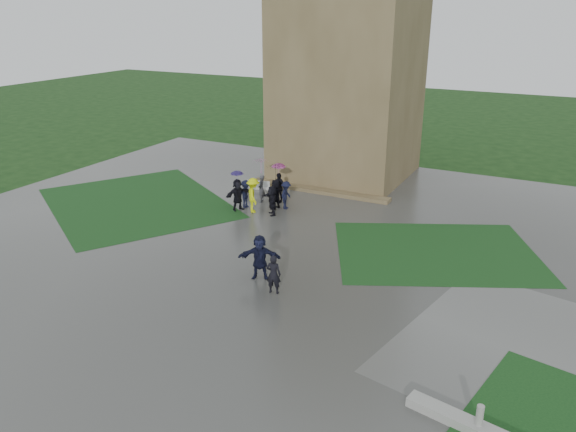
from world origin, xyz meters
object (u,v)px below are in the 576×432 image
at_px(pedestrian_mid, 260,257).
at_px(pedestrian_near, 274,274).
at_px(tower, 350,35).
at_px(bench, 258,188).

xyz_separation_m(pedestrian_mid, pedestrian_near, (1.13, -0.89, -0.14)).
bearing_deg(tower, pedestrian_mid, -80.87).
bearing_deg(pedestrian_near, tower, -90.97).
bearing_deg(pedestrian_near, bench, -70.39).
xyz_separation_m(tower, bench, (-3.05, -6.48, -8.56)).
distance_m(tower, pedestrian_near, 19.14).
distance_m(tower, bench, 11.16).
height_order(bench, pedestrian_mid, pedestrian_mid).
bearing_deg(pedestrian_near, pedestrian_mid, -51.50).
relative_size(bench, pedestrian_near, 0.92).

